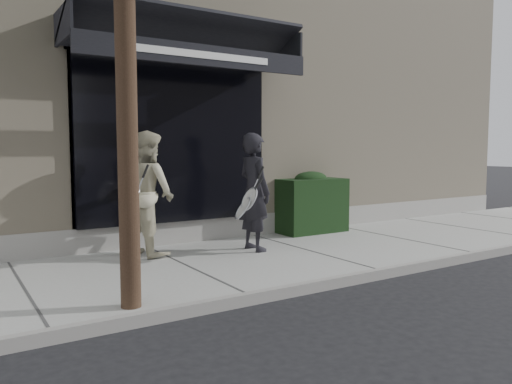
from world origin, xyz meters
TOP-DOWN VIEW (x-y plane):
  - ground at (0.00, 0.00)m, footprint 80.00×80.00m
  - sidewalk at (0.00, 0.00)m, footprint 20.00×3.00m
  - curb at (0.00, -1.55)m, footprint 20.00×0.10m
  - building_facade at (-0.01, 4.96)m, footprint 14.30×8.04m
  - hedge at (1.10, 1.25)m, footprint 1.30×0.70m
  - pedestrian_front at (-0.69, 0.39)m, footprint 0.76×0.85m
  - pedestrian_back at (-2.18, 0.96)m, footprint 0.87×1.02m

SIDE VIEW (x-z plane):
  - ground at x=0.00m, z-range 0.00..0.00m
  - sidewalk at x=0.00m, z-range 0.00..0.12m
  - curb at x=0.00m, z-range 0.00..0.14m
  - hedge at x=1.10m, z-range 0.09..1.23m
  - pedestrian_front at x=-0.69m, z-range 0.12..1.92m
  - pedestrian_back at x=-2.18m, z-range 0.12..1.94m
  - building_facade at x=-0.01m, z-range -0.08..5.56m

